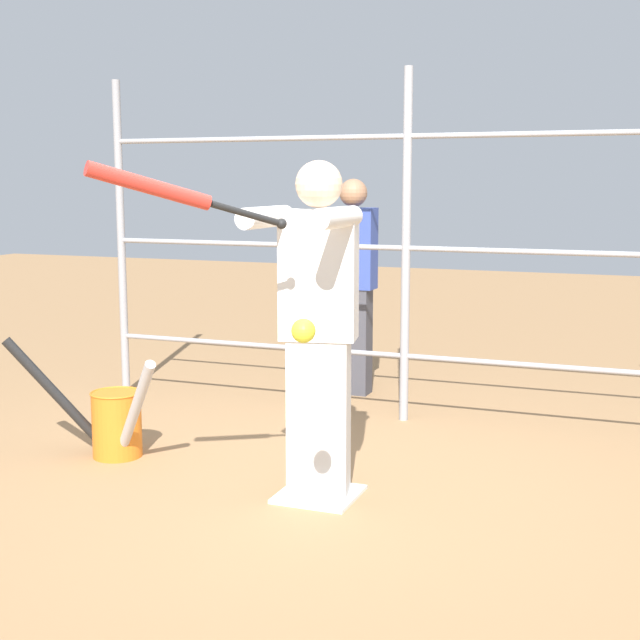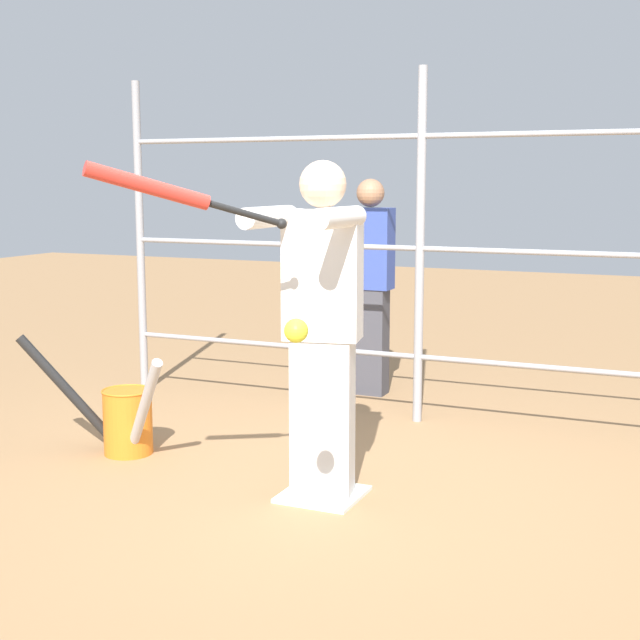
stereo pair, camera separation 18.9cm
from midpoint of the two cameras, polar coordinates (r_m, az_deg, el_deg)
ground_plane at (r=4.71m, az=-1.24°, el=-11.21°), size 24.00×24.00×0.00m
home_plate at (r=4.71m, az=-1.25°, el=-11.09°), size 0.40×0.40×0.02m
fence_backstop at (r=5.95m, az=4.62°, el=4.60°), size 4.51×0.06×2.35m
batter at (r=4.46m, az=-1.37°, el=0.01°), size 0.43×0.64×1.72m
baseball_bat_swinging at (r=3.82m, az=-11.19°, el=8.09°), size 0.62×0.70×0.30m
softball_in_flight at (r=3.46m, az=-2.64°, el=-0.70°), size 0.10×0.10×0.10m
bat_bucket at (r=5.43m, az=-14.06°, el=-6.26°), size 1.11×0.55×0.73m
bystander_behind_fence at (r=6.74m, az=1.31°, el=2.36°), size 0.34×0.21×1.64m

